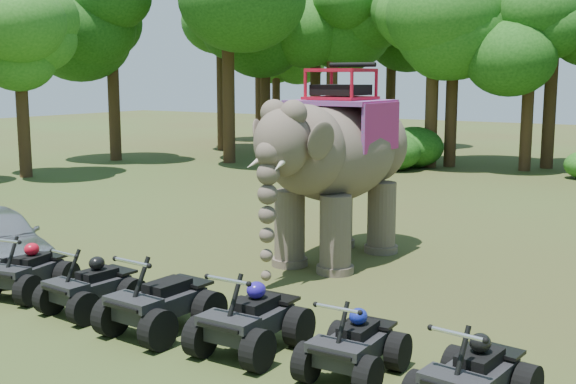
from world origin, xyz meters
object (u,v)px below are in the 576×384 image
(atv_0, at_px, (27,264))
(atv_1, at_px, (91,279))
(atv_5, at_px, (475,366))
(elephant, at_px, (338,163))
(atv_3, at_px, (251,310))
(atv_2, at_px, (160,292))
(atv_4, at_px, (354,336))

(atv_0, xyz_separation_m, atv_1, (1.80, -0.06, -0.00))
(atv_0, height_order, atv_5, atv_5)
(elephant, height_order, atv_1, elephant)
(atv_5, bearing_deg, atv_3, -176.56)
(atv_2, xyz_separation_m, atv_3, (1.72, 0.10, -0.02))
(elephant, bearing_deg, atv_4, -58.61)
(atv_5, bearing_deg, atv_2, -174.55)
(atv_3, relative_size, atv_4, 1.12)
(elephant, bearing_deg, atv_3, -73.44)
(atv_0, height_order, atv_2, atv_2)
(atv_0, height_order, atv_1, atv_0)
(atv_1, height_order, atv_3, atv_3)
(elephant, distance_m, atv_1, 6.18)
(atv_3, xyz_separation_m, atv_5, (3.51, -0.18, -0.04))
(atv_2, bearing_deg, atv_1, 179.74)
(atv_1, xyz_separation_m, atv_4, (5.21, 0.01, -0.02))
(atv_3, bearing_deg, atv_0, 178.81)
(atv_0, relative_size, atv_3, 0.93)
(atv_1, relative_size, atv_4, 1.04)
(elephant, distance_m, atv_5, 7.93)
(atv_3, bearing_deg, atv_1, 179.37)
(atv_1, bearing_deg, elephant, 76.79)
(atv_4, distance_m, atv_5, 1.79)
(atv_3, distance_m, atv_5, 3.52)
(elephant, xyz_separation_m, atv_5, (5.10, -5.86, -1.60))
(elephant, bearing_deg, atv_0, -122.36)
(atv_5, bearing_deg, atv_4, 179.85)
(atv_2, xyz_separation_m, atv_4, (3.46, 0.12, -0.09))
(atv_0, bearing_deg, atv_5, -11.17)
(atv_2, bearing_deg, atv_0, -179.33)
(elephant, xyz_separation_m, atv_3, (1.59, -5.68, -1.56))
(atv_2, height_order, atv_4, atv_2)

